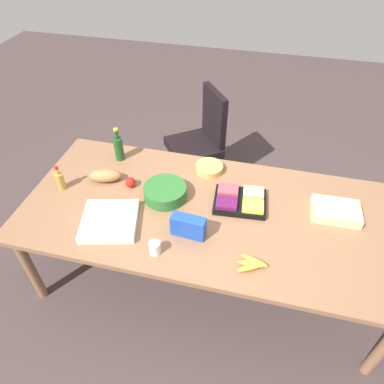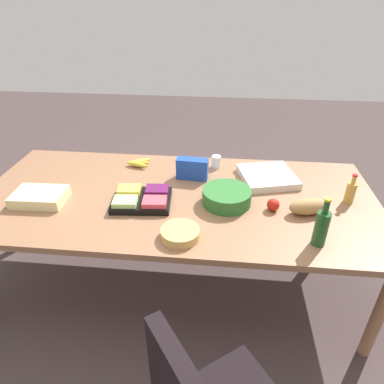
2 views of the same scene
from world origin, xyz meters
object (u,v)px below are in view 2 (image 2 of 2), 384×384
Objects in this scene: apple_red at (273,205)px; sheet_cake at (40,197)px; dressing_bottle at (351,192)px; salad_bowl at (227,197)px; fruit_platter at (142,199)px; paper_cup at (216,162)px; chip_bowl at (180,233)px; conference_table at (177,203)px; chip_bag_blue at (192,169)px; pizza_box at (267,176)px; bread_loaf at (308,206)px; wine_bottle at (321,227)px; banana_bunch at (138,163)px.

sheet_cake is at bearing -177.90° from apple_red.
salad_bowl is at bearing -173.39° from dressing_bottle.
apple_red is at bearing 0.40° from fruit_platter.
dressing_bottle is at bearing -25.29° from paper_cup.
conference_table is at bearing 100.84° from chip_bowl.
chip_bag_blue is at bearing 71.57° from conference_table.
fruit_platter reaches higher than pizza_box.
bread_loaf is at bearing -0.49° from fruit_platter.
bread_loaf is 0.82m from chip_bag_blue.
sheet_cake is 1.95m from dressing_bottle.
conference_table is 9.14× the size of wine_bottle.
apple_red is (0.81, 0.01, 0.01)m from fruit_platter.
conference_table is 13.03× the size of dressing_bottle.
conference_table is 0.25m from fruit_platter.
pizza_box is 1.64× the size of chip_bag_blue.
chip_bag_blue is at bearing 168.23° from dressing_bottle.
dressing_bottle reaches higher than sheet_cake.
chip_bowl is at bearing -89.88° from chip_bag_blue.
dressing_bottle is at bearing -41.35° from pizza_box.
sheet_cake is at bearing -169.12° from conference_table.
apple_red is at bearing 2.10° from sheet_cake.
wine_bottle is at bearing -55.27° from apple_red.
chip_bag_blue is at bearing 23.57° from sheet_cake.
fruit_platter is 5.02× the size of apple_red.
apple_red is 0.62m from chip_bowl.
dressing_bottle reaches higher than pizza_box.
apple_red is at bearing 31.13° from chip_bowl.
banana_bunch is (0.50, 0.56, -0.01)m from sheet_cake.
bread_loaf is 0.79m from chip_bowl.
chip_bowl is (0.93, -0.27, -0.01)m from sheet_cake.
paper_cup is at bearing 60.81° from conference_table.
fruit_platter reaches higher than chip_bowl.
salad_bowl is (1.18, 0.10, 0.01)m from sheet_cake.
fruit_platter is 1.19× the size of sheet_cake.
banana_bunch is 0.85× the size of chip_bowl.
chip_bowl is 0.76× the size of wine_bottle.
salad_bowl reaches higher than paper_cup.
pizza_box reaches higher than conference_table.
conference_table is 7.21× the size of pizza_box.
dressing_bottle is at bearing 57.54° from wine_bottle.
pizza_box is (-0.49, 0.25, -0.05)m from dressing_bottle.
apple_red is 0.35× the size of chip_bowl.
pizza_box is at bearing 49.65° from salad_bowl.
paper_cup is 0.45× the size of dressing_bottle.
conference_table is 11.80× the size of chip_bag_blue.
paper_cup reaches higher than apple_red.
paper_cup is 0.41× the size of chip_bag_blue.
wine_bottle is (0.74, 0.02, 0.08)m from chip_bowl.
chip_bag_blue reaches higher than banana_bunch.
conference_table is 8.48× the size of salad_bowl.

